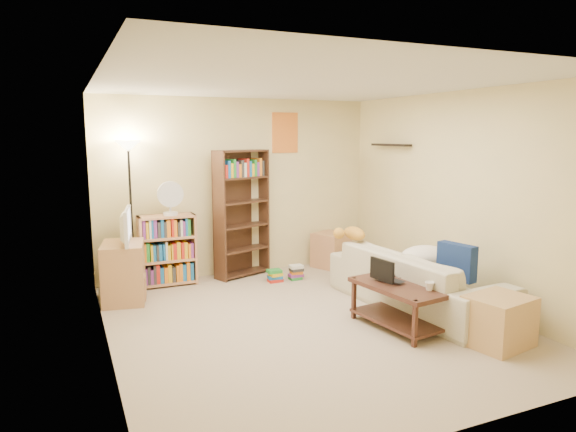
{
  "coord_description": "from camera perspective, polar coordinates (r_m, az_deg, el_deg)",
  "views": [
    {
      "loc": [
        -2.31,
        -4.72,
        1.99
      ],
      "look_at": [
        0.08,
        0.69,
        1.05
      ],
      "focal_mm": 32.0,
      "sensor_mm": 36.0,
      "label": 1
    }
  ],
  "objects": [
    {
      "name": "short_bookshelf",
      "position": [
        7.0,
        -13.24,
        -3.74
      ],
      "size": [
        0.74,
        0.29,
        0.95
      ],
      "rotation": [
        0.0,
        0.0,
        -0.0
      ],
      "color": "tan",
      "rests_on": "ground"
    },
    {
      "name": "tv_stand",
      "position": [
        6.51,
        -17.79,
        -5.96
      ],
      "size": [
        0.59,
        0.74,
        0.71
      ],
      "primitive_type": "cube",
      "rotation": [
        0.0,
        0.0,
        -0.18
      ],
      "color": "#B07855",
      "rests_on": "ground"
    },
    {
      "name": "side_table",
      "position": [
        7.83,
        4.82,
        -3.78
      ],
      "size": [
        0.61,
        0.61,
        0.52
      ],
      "primitive_type": "cube",
      "rotation": [
        0.0,
        0.0,
        0.43
      ],
      "color": "tan",
      "rests_on": "ground"
    },
    {
      "name": "television",
      "position": [
        6.39,
        -18.03,
        -1.08
      ],
      "size": [
        0.75,
        0.35,
        0.41
      ],
      "primitive_type": "imported",
      "rotation": [
        0.0,
        0.0,
        1.39
      ],
      "color": "black",
      "rests_on": "tv_stand"
    },
    {
      "name": "coffee_table",
      "position": [
        5.51,
        12.34,
        -9.01
      ],
      "size": [
        0.71,
        1.1,
        0.46
      ],
      "rotation": [
        0.0,
        0.0,
        0.14
      ],
      "color": "#44221A",
      "rests_on": "ground"
    },
    {
      "name": "tv_remote",
      "position": [
        5.78,
        10.84,
        -6.39
      ],
      "size": [
        0.13,
        0.19,
        0.02
      ],
      "primitive_type": "cube",
      "rotation": [
        0.0,
        0.0,
        0.44
      ],
      "color": "black",
      "rests_on": "coffee_table"
    },
    {
      "name": "laptop_screen",
      "position": [
        5.46,
        10.4,
        -5.93
      ],
      "size": [
        0.06,
        0.34,
        0.23
      ],
      "primitive_type": "cube",
      "rotation": [
        0.0,
        0.0,
        0.14
      ],
      "color": "white",
      "rests_on": "laptop"
    },
    {
      "name": "tall_bookshelf",
      "position": [
        7.22,
        -5.16,
        0.64
      ],
      "size": [
        0.85,
        0.53,
        1.78
      ],
      "rotation": [
        0.0,
        0.0,
        0.35
      ],
      "color": "#44291A",
      "rests_on": "ground"
    },
    {
      "name": "end_cabinet",
      "position": [
        5.36,
        22.36,
        -10.74
      ],
      "size": [
        0.65,
        0.58,
        0.48
      ],
      "primitive_type": "cube",
      "rotation": [
        0.0,
        0.0,
        0.18
      ],
      "color": "tan",
      "rests_on": "ground"
    },
    {
      "name": "tabby_cat",
      "position": [
        6.56,
        7.09,
        -1.93
      ],
      "size": [
        0.52,
        0.22,
        0.18
      ],
      "color": "gold",
      "rests_on": "sofa"
    },
    {
      "name": "cream_blanket",
      "position": [
        6.27,
        14.88,
        -4.38
      ],
      "size": [
        0.61,
        0.44,
        0.26
      ],
      "primitive_type": "ellipsoid",
      "color": "white",
      "rests_on": "sofa"
    },
    {
      "name": "sofa",
      "position": [
        6.19,
        14.04,
        -6.81
      ],
      "size": [
        2.43,
        1.31,
        0.66
      ],
      "primitive_type": "imported",
      "rotation": [
        0.0,
        0.0,
        1.66
      ],
      "color": "beige",
      "rests_on": "ground"
    },
    {
      "name": "mug",
      "position": [
        5.33,
        15.43,
        -7.53
      ],
      "size": [
        0.13,
        0.13,
        0.09
      ],
      "primitive_type": "imported",
      "rotation": [
        0.0,
        0.0,
        0.2
      ],
      "color": "white",
      "rests_on": "coffee_table"
    },
    {
      "name": "floor_lamp",
      "position": [
        6.83,
        -17.23,
        4.79
      ],
      "size": [
        0.33,
        0.33,
        1.93
      ],
      "color": "black",
      "rests_on": "ground"
    },
    {
      "name": "desk_fan",
      "position": [
        6.85,
        -12.94,
        1.99
      ],
      "size": [
        0.34,
        0.19,
        0.45
      ],
      "color": "silver",
      "rests_on": "short_bookshelf"
    },
    {
      "name": "navy_pillow",
      "position": [
        5.85,
        18.23,
        -4.83
      ],
      "size": [
        0.21,
        0.45,
        0.39
      ],
      "primitive_type": "cube",
      "rotation": [
        0.0,
        0.0,
        1.76
      ],
      "color": "navy",
      "rests_on": "sofa"
    },
    {
      "name": "laptop",
      "position": [
        5.59,
        11.51,
        -6.93
      ],
      "size": [
        0.46,
        0.41,
        0.03
      ],
      "primitive_type": "imported",
      "rotation": [
        0.0,
        0.0,
        1.9
      ],
      "color": "black",
      "rests_on": "coffee_table"
    },
    {
      "name": "book_stacks",
      "position": [
        7.11,
        -0.16,
        -6.45
      ],
      "size": [
        0.51,
        0.17,
        0.21
      ],
      "color": "red",
      "rests_on": "ground"
    },
    {
      "name": "room",
      "position": [
        5.27,
        2.22,
        5.03
      ],
      "size": [
        4.5,
        4.54,
        2.52
      ],
      "color": "tan",
      "rests_on": "ground"
    }
  ]
}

